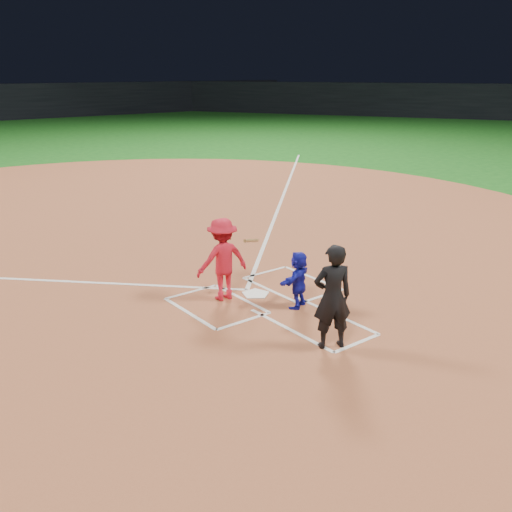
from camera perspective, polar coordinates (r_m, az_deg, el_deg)
ground at (r=11.72m, az=-0.04°, el=-3.89°), size 120.00×120.00×0.00m
home_plate_dirt at (r=16.63m, az=-12.81°, el=2.36°), size 28.00×28.00×0.01m
stadium_wall_right at (r=58.63m, az=18.99°, el=14.45°), size 31.04×52.56×3.20m
home_plate at (r=11.72m, az=-0.04°, el=-3.80°), size 0.60×0.60×0.02m
catcher at (r=10.95m, az=4.25°, el=-2.35°), size 1.08×0.73×1.12m
umpire at (r=9.32m, az=7.65°, el=-4.07°), size 0.76×0.66×1.77m
chalk_markings at (r=16.00m, az=-11.71°, el=1.86°), size 28.35×17.32×0.01m
batter_at_plate at (r=11.24m, az=-3.36°, el=-0.32°), size 1.54×0.80×1.66m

